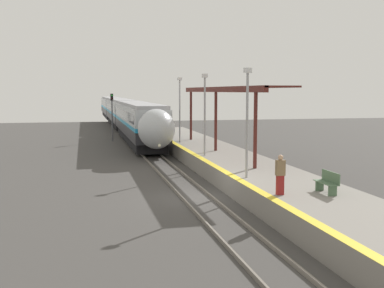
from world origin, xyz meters
The scene contains 12 objects.
ground_plane centered at (0.00, 0.00, 0.00)m, with size 120.00×120.00×0.00m, color #423F3D.
rail_left centered at (-0.72, 0.00, 0.07)m, with size 0.08×90.00×0.15m, color slate.
rail_right centered at (0.72, 0.00, 0.07)m, with size 0.08×90.00×0.15m, color slate.
train centered at (0.00, 46.10, 2.30)m, with size 2.86×70.61×4.02m.
platform_right centered at (3.82, 0.00, 0.50)m, with size 4.34×64.00×1.01m.
platform_bench centered at (4.42, -4.79, 1.47)m, with size 0.44×1.43×0.89m.
person_waiting centered at (2.40, -4.64, 1.84)m, with size 0.36×0.22×1.62m.
railway_signal centered at (-2.31, 27.84, 2.95)m, with size 0.28×0.28×4.88m.
lamppost_near centered at (2.37, -0.67, 4.01)m, with size 0.36×0.20×5.23m.
lamppost_mid centered at (2.37, 7.49, 4.01)m, with size 0.36×0.20×5.23m.
lamppost_far centered at (2.37, 15.64, 4.01)m, with size 0.36×0.20×5.23m.
station_canopy centered at (4.31, 9.75, 5.15)m, with size 2.02×18.73×4.43m.
Camera 1 is at (-5.22, -22.33, 5.14)m, focal length 45.00 mm.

